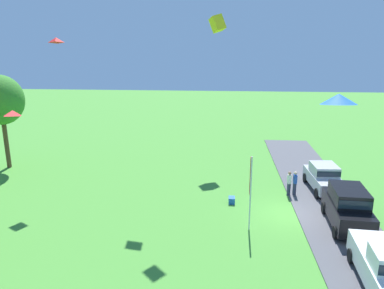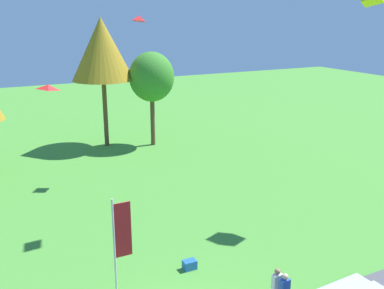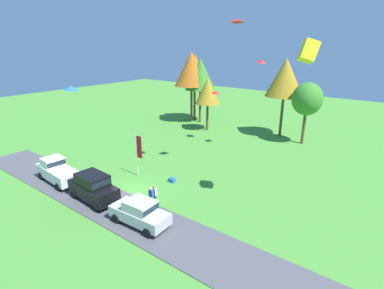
{
  "view_description": "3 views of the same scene",
  "coord_description": "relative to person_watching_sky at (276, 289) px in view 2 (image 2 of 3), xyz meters",
  "views": [
    {
      "loc": [
        -21.23,
        4.42,
        10.13
      ],
      "look_at": [
        1.78,
        6.24,
        3.82
      ],
      "focal_mm": 35.0,
      "sensor_mm": 36.0,
      "label": 1
    },
    {
      "loc": [
        -6.19,
        -11.64,
        10.58
      ],
      "look_at": [
        2.83,
        6.11,
        4.76
      ],
      "focal_mm": 42.0,
      "sensor_mm": 36.0,
      "label": 2
    },
    {
      "loc": [
        18.0,
        -15.12,
        12.19
      ],
      "look_at": [
        2.36,
        5.48,
        3.35
      ],
      "focal_mm": 28.0,
      "sensor_mm": 36.0,
      "label": 3
    }
  ],
  "objects": [
    {
      "name": "kite_diamond_near_flag",
      "position": [
        0.92,
        15.85,
        9.41
      ],
      "size": [
        0.99,
        0.96,
        0.45
      ],
      "primitive_type": "pyramid",
      "rotation": [
        -0.14,
        0.0,
        5.0
      ],
      "color": "red"
    },
    {
      "name": "tree_lone_near",
      "position": [
        4.24,
        22.38,
        4.77
      ],
      "size": [
        3.64,
        3.64,
        7.68
      ],
      "color": "brown",
      "rests_on": "ground"
    },
    {
      "name": "tree_far_left",
      "position": [
        0.71,
        23.91,
        7.0
      ],
      "size": [
        4.91,
        4.91,
        10.36
      ],
      "color": "brown",
      "rests_on": "ground"
    },
    {
      "name": "kite_diamond_high_right",
      "position": [
        -4.85,
        16.15,
        5.5
      ],
      "size": [
        1.16,
        0.88,
        0.44
      ],
      "primitive_type": "pyramid",
      "rotation": [
        0.12,
        0.0,
        1.46
      ],
      "color": "red"
    },
    {
      "name": "flag_banner",
      "position": [
        -4.89,
        3.03,
        1.83
      ],
      "size": [
        0.71,
        0.08,
        4.28
      ],
      "color": "silver",
      "rests_on": "ground"
    },
    {
      "name": "person_watching_sky",
      "position": [
        0.0,
        0.0,
        0.0
      ],
      "size": [
        0.36,
        0.24,
        1.71
      ],
      "color": "#2D334C",
      "rests_on": "ground"
    },
    {
      "name": "cooler_box",
      "position": [
        -1.61,
        3.91,
        -0.68
      ],
      "size": [
        0.56,
        0.4,
        0.4
      ],
      "primitive_type": "cube",
      "color": "blue",
      "rests_on": "ground"
    }
  ]
}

